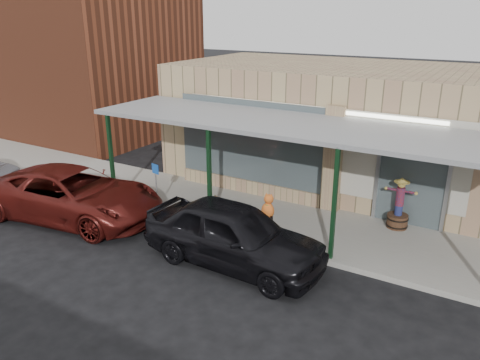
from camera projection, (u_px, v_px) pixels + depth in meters
The scene contains 10 objects.
ground at pixel (224, 284), 10.85m from camera, with size 120.00×120.00×0.00m, color black.
sidewalk at pixel (289, 224), 13.74m from camera, with size 40.00×3.20×0.15m, color gray.
storefront at pixel (344, 126), 16.76m from camera, with size 12.00×6.25×4.20m.
awning at pixel (292, 126), 12.71m from camera, with size 12.00×3.00×3.04m.
block_buildings_near at pixel (414, 79), 16.08m from camera, with size 61.00×8.00×8.00m.
barrel_scarecrow at pixel (398, 211), 13.18m from camera, with size 0.90×0.70×1.50m.
barrel_pumpkin at pixel (215, 208), 14.04m from camera, with size 0.69×0.69×0.66m.
handicap_sign at pixel (156, 180), 14.30m from camera, with size 0.30×0.09×1.45m.
parked_sedan at pixel (234, 234), 11.48m from camera, with size 4.72×2.12×1.64m.
car_maroon at pixel (73, 194), 14.07m from camera, with size 2.54×5.52×1.53m, color #551411.
Camera 1 is at (5.07, -7.90, 5.95)m, focal length 35.00 mm.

